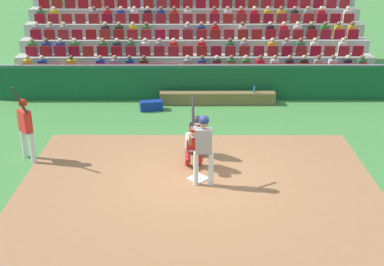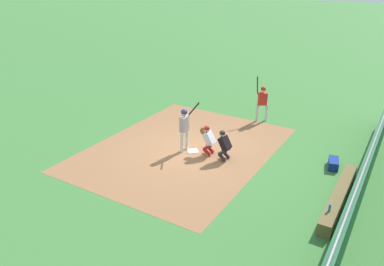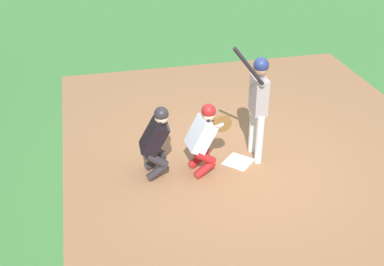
{
  "view_description": "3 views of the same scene",
  "coord_description": "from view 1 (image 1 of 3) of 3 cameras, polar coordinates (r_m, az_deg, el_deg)",
  "views": [
    {
      "loc": [
        0.21,
        12.04,
        6.12
      ],
      "look_at": [
        0.15,
        -1.12,
        0.83
      ],
      "focal_mm": 48.52,
      "sensor_mm": 36.0,
      "label": 1
    },
    {
      "loc": [
        -12.42,
        -7.37,
        7.17
      ],
      "look_at": [
        -0.41,
        -0.2,
        1.04
      ],
      "focal_mm": 35.76,
      "sensor_mm": 36.0,
      "label": 2
    },
    {
      "loc": [
        6.9,
        -2.49,
        4.79
      ],
      "look_at": [
        0.3,
        -0.91,
        0.89
      ],
      "focal_mm": 46.52,
      "sensor_mm": 36.0,
      "label": 3
    }
  ],
  "objects": [
    {
      "name": "home_plate_marker",
      "position": [
        13.5,
        0.67,
        -4.98
      ],
      "size": [
        0.62,
        0.62,
        0.02
      ],
      "primitive_type": "cube",
      "rotation": [
        0.0,
        0.0,
        0.79
      ],
      "color": "white",
      "rests_on": "infield_dirt_patch"
    },
    {
      "name": "home_plate_umpire",
      "position": [
        14.52,
        0.56,
        -0.05
      ],
      "size": [
        0.48,
        0.51,
        1.27
      ],
      "color": "#2C262A",
      "rests_on": "ground_plane"
    },
    {
      "name": "bleacher_stand",
      "position": [
        23.89,
        0.27,
        9.98
      ],
      "size": [
        14.89,
        5.27,
        3.85
      ],
      "color": "#A5A69F",
      "rests_on": "ground_plane"
    },
    {
      "name": "equipment_duffel_bag",
      "position": [
        18.46,
        -4.51,
        3.03
      ],
      "size": [
        0.85,
        0.52,
        0.34
      ],
      "primitive_type": "cube",
      "rotation": [
        0.0,
        0.0,
        0.21
      ],
      "color": "navy",
      "rests_on": "ground_plane"
    },
    {
      "name": "infield_dirt_patch",
      "position": [
        13.06,
        0.71,
        -6.02
      ],
      "size": [
        9.14,
        7.08,
        0.01
      ],
      "primitive_type": "cube",
      "rotation": [
        0.0,
        0.0,
        -0.01
      ],
      "color": "#9C6844",
      "rests_on": "ground_plane"
    },
    {
      "name": "water_bottle_on_bench",
      "position": [
        19.03,
        6.86,
        4.76
      ],
      "size": [
        0.07,
        0.07,
        0.24
      ],
      "primitive_type": "cylinder",
      "color": "blue",
      "rests_on": "dugout_bench"
    },
    {
      "name": "on_deck_batter",
      "position": [
        14.83,
        -17.88,
        1.1
      ],
      "size": [
        0.52,
        0.69,
        2.24
      ],
      "color": "silver",
      "rests_on": "ground_plane"
    },
    {
      "name": "dugout_bench",
      "position": [
        19.06,
        2.81,
        3.85
      ],
      "size": [
        4.23,
        0.4,
        0.44
      ],
      "primitive_type": "cube",
      "color": "brown",
      "rests_on": "ground_plane"
    },
    {
      "name": "ground_plane",
      "position": [
        13.51,
        0.67,
        -5.04
      ],
      "size": [
        160.0,
        160.0,
        0.0
      ],
      "primitive_type": "plane",
      "color": "#417D3B"
    },
    {
      "name": "catcher_crouching",
      "position": [
        13.8,
        0.15,
        -1.18
      ],
      "size": [
        0.49,
        0.73,
        1.27
      ],
      "color": "#B01C1E",
      "rests_on": "ground_plane"
    },
    {
      "name": "dugout_wall",
      "position": [
        19.44,
        0.38,
        5.54
      ],
      "size": [
        14.82,
        0.24,
        1.34
      ],
      "color": "#114E2A",
      "rests_on": "ground_plane"
    },
    {
      "name": "batter_at_plate",
      "position": [
        12.71,
        1.24,
        -1.01
      ],
      "size": [
        0.55,
        0.71,
        2.2
      ],
      "color": "silver",
      "rests_on": "ground_plane"
    }
  ]
}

